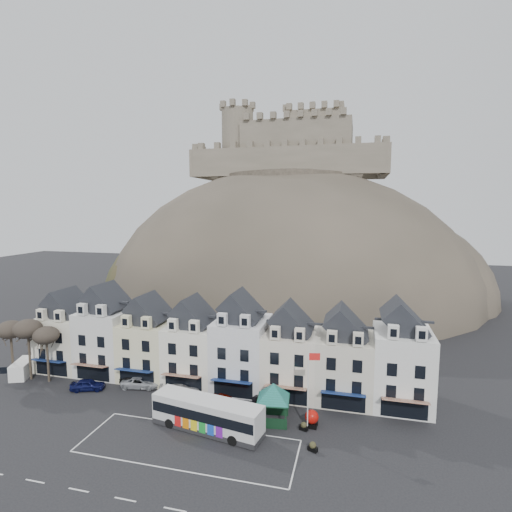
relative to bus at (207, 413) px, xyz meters
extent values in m
plane|color=black|center=(-2.85, -4.43, -1.96)|extent=(300.00, 300.00, 0.00)
cube|color=silver|center=(-0.85, -3.18, -1.96)|extent=(22.00, 7.50, 0.01)
cube|color=silver|center=(-26.65, 11.57, 2.04)|extent=(6.80, 8.00, 8.00)
cube|color=black|center=(-26.65, 11.57, 7.24)|extent=(6.80, 5.76, 2.80)
cube|color=silver|center=(-28.15, 7.97, 6.94)|extent=(1.20, 0.80, 1.60)
cube|color=silver|center=(-25.16, 7.97, 6.94)|extent=(1.20, 0.80, 1.60)
cube|color=black|center=(-26.65, 7.54, -0.66)|extent=(5.10, 0.06, 2.20)
cube|color=navy|center=(-26.65, 6.87, 0.64)|extent=(5.10, 1.29, 0.43)
cube|color=silver|center=(-19.85, 11.57, 2.64)|extent=(6.80, 8.00, 9.20)
cube|color=black|center=(-19.85, 11.57, 8.44)|extent=(6.80, 5.76, 2.80)
cube|color=silver|center=(-21.35, 7.97, 8.14)|extent=(1.20, 0.80, 1.60)
cube|color=silver|center=(-18.36, 7.97, 8.14)|extent=(1.20, 0.80, 1.60)
cube|color=black|center=(-19.85, 7.54, -0.66)|extent=(5.10, 0.06, 2.20)
cube|color=maroon|center=(-19.85, 6.87, 0.64)|extent=(5.10, 1.29, 0.43)
cube|color=beige|center=(-13.05, 11.57, 2.04)|extent=(6.80, 8.00, 8.00)
cube|color=black|center=(-13.05, 11.57, 7.24)|extent=(6.80, 5.76, 2.80)
cube|color=beige|center=(-14.55, 7.97, 6.94)|extent=(1.20, 0.80, 1.60)
cube|color=beige|center=(-11.56, 7.97, 6.94)|extent=(1.20, 0.80, 1.60)
cube|color=black|center=(-13.05, 7.54, -0.66)|extent=(5.10, 0.06, 2.20)
cube|color=navy|center=(-13.05, 6.87, 0.64)|extent=(5.10, 1.29, 0.43)
cube|color=white|center=(-6.25, 11.57, 2.04)|extent=(6.80, 8.00, 8.00)
cube|color=black|center=(-6.25, 11.57, 7.24)|extent=(6.80, 5.76, 2.80)
cube|color=white|center=(-7.75, 7.97, 6.94)|extent=(1.20, 0.80, 1.60)
cube|color=white|center=(-4.76, 7.97, 6.94)|extent=(1.20, 0.80, 1.60)
cube|color=black|center=(-6.25, 7.54, -0.66)|extent=(5.10, 0.06, 2.20)
cube|color=maroon|center=(-6.25, 6.87, 0.64)|extent=(5.10, 1.29, 0.43)
cube|color=silver|center=(0.55, 11.57, 2.64)|extent=(6.80, 8.00, 9.20)
cube|color=black|center=(0.55, 11.57, 8.44)|extent=(6.80, 5.76, 2.80)
cube|color=silver|center=(-0.95, 7.97, 8.14)|extent=(1.20, 0.80, 1.60)
cube|color=silver|center=(2.04, 7.97, 8.14)|extent=(1.20, 0.80, 1.60)
cube|color=black|center=(0.55, 7.54, -0.66)|extent=(5.10, 0.06, 2.20)
cube|color=navy|center=(0.55, 6.87, 0.64)|extent=(5.10, 1.29, 0.43)
cube|color=silver|center=(7.35, 11.57, 2.04)|extent=(6.80, 8.00, 8.00)
cube|color=black|center=(7.35, 11.57, 7.24)|extent=(6.80, 5.76, 2.80)
cube|color=silver|center=(5.85, 7.97, 6.94)|extent=(1.20, 0.80, 1.60)
cube|color=silver|center=(8.84, 7.97, 6.94)|extent=(1.20, 0.80, 1.60)
cube|color=black|center=(7.35, 7.54, -0.66)|extent=(5.10, 0.06, 2.20)
cube|color=maroon|center=(7.35, 6.87, 0.64)|extent=(5.10, 1.29, 0.43)
cube|color=beige|center=(14.15, 11.57, 2.04)|extent=(6.80, 8.00, 8.00)
cube|color=black|center=(14.15, 11.57, 7.24)|extent=(6.80, 5.76, 2.80)
cube|color=beige|center=(12.65, 7.97, 6.94)|extent=(1.20, 0.80, 1.60)
cube|color=beige|center=(15.64, 7.97, 6.94)|extent=(1.20, 0.80, 1.60)
cube|color=black|center=(14.15, 7.54, -0.66)|extent=(5.10, 0.06, 2.20)
cube|color=navy|center=(14.15, 6.87, 0.64)|extent=(5.10, 1.29, 0.43)
cube|color=white|center=(20.95, 11.57, 2.64)|extent=(6.80, 8.00, 9.20)
cube|color=black|center=(20.95, 11.57, 8.44)|extent=(6.80, 5.76, 2.80)
cube|color=white|center=(19.45, 7.97, 8.14)|extent=(1.20, 0.80, 1.60)
cube|color=white|center=(22.44, 7.97, 8.14)|extent=(1.20, 0.80, 1.60)
cube|color=black|center=(20.95, 7.54, -0.66)|extent=(5.10, 0.06, 2.20)
cube|color=maroon|center=(20.95, 6.87, 0.64)|extent=(5.10, 1.29, 0.43)
ellipsoid|color=#3A352D|center=(-2.85, 65.57, -1.96)|extent=(96.00, 76.00, 68.00)
ellipsoid|color=#2E361B|center=(-24.85, 59.57, -1.96)|extent=(52.00, 44.00, 42.00)
ellipsoid|color=#3A352D|center=(21.15, 69.57, -1.96)|extent=(56.00, 48.00, 46.00)
ellipsoid|color=#2E361B|center=(-6.85, 51.57, -1.96)|extent=(40.00, 28.00, 28.00)
ellipsoid|color=#3A352D|center=(7.15, 53.57, -1.96)|extent=(36.00, 28.00, 24.00)
cylinder|color=#3A352D|center=(-2.85, 65.57, 29.04)|extent=(30.00, 30.00, 3.00)
cube|color=#665E4E|center=(-2.85, 61.57, 33.54)|extent=(48.00, 2.20, 7.00)
cube|color=#665E4E|center=(-2.85, 81.57, 33.54)|extent=(48.00, 2.20, 7.00)
cube|color=#665E4E|center=(-26.85, 71.57, 33.54)|extent=(2.20, 22.00, 7.00)
cube|color=#665E4E|center=(21.15, 71.57, 33.54)|extent=(2.20, 22.00, 7.00)
cube|color=#665E4E|center=(-0.85, 71.57, 39.04)|extent=(28.00, 18.00, 10.00)
cube|color=#665E4E|center=(3.15, 73.57, 40.54)|extent=(14.00, 12.00, 13.00)
cylinder|color=#665E4E|center=(-16.85, 67.57, 39.04)|extent=(8.40, 8.40, 18.00)
cylinder|color=silver|center=(3.15, 73.57, 49.54)|extent=(0.16, 0.16, 5.00)
cylinder|color=#31281F|center=(-31.85, 6.07, 0.91)|extent=(0.32, 0.32, 5.74)
ellipsoid|color=#383028|center=(-31.85, 6.07, 5.01)|extent=(3.61, 3.61, 2.54)
cylinder|color=#31281F|center=(-28.85, 6.07, 1.05)|extent=(0.32, 0.32, 6.02)
ellipsoid|color=#383028|center=(-28.85, 6.07, 5.35)|extent=(3.78, 3.78, 2.67)
cylinder|color=#31281F|center=(-25.85, 6.07, 0.77)|extent=(0.32, 0.32, 5.46)
ellipsoid|color=#383028|center=(-25.85, 6.07, 4.67)|extent=(3.43, 3.43, 2.42)
cube|color=#262628|center=(0.00, 0.00, -1.56)|extent=(12.88, 5.07, 0.57)
cube|color=silver|center=(0.00, 0.00, 0.11)|extent=(12.87, 5.02, 2.88)
cube|color=black|center=(0.00, 0.00, 0.27)|extent=(12.63, 5.06, 1.08)
cube|color=silver|center=(0.00, 0.00, 1.41)|extent=(12.60, 4.86, 0.29)
cube|color=orange|center=(6.13, -1.09, 1.21)|extent=(0.31, 1.36, 0.32)
cylinder|color=black|center=(3.48, -1.93, -1.45)|extent=(1.14, 0.55, 1.10)
cylinder|color=black|center=(3.94, 0.61, -1.45)|extent=(1.14, 0.55, 1.10)
cylinder|color=black|center=(-4.18, -0.56, -1.45)|extent=(1.14, 0.55, 1.10)
cylinder|color=black|center=(-3.73, 1.98, -1.45)|extent=(1.14, 0.55, 1.10)
cube|color=black|center=(4.93, 4.73, -0.66)|extent=(0.18, 0.18, 2.61)
cube|color=black|center=(7.84, 5.11, -0.66)|extent=(0.18, 0.18, 2.61)
cube|color=black|center=(5.30, 1.82, -0.66)|extent=(0.18, 0.18, 2.61)
cube|color=black|center=(8.21, 2.20, -0.66)|extent=(0.18, 0.18, 2.61)
cube|color=black|center=(6.57, 3.46, 0.65)|extent=(4.01, 4.01, 0.13)
cone|color=#15604E|center=(6.57, 3.46, 1.63)|extent=(7.13, 7.13, 1.96)
cube|color=black|center=(10.89, 3.56, -1.72)|extent=(1.34, 1.34, 0.49)
sphere|color=#B4100A|center=(10.89, 3.56, -0.84)|extent=(1.52, 1.52, 1.52)
cylinder|color=silver|center=(10.52, 2.78, 2.52)|extent=(0.13, 0.13, 8.95)
cube|color=red|center=(11.12, 2.91, 6.32)|extent=(1.21, 0.29, 0.78)
cube|color=white|center=(-30.82, 6.79, -0.87)|extent=(3.72, 5.22, 2.18)
cube|color=black|center=(-30.82, 6.79, -0.45)|extent=(1.86, 0.82, 0.94)
cube|color=black|center=(11.51, -0.93, -1.72)|extent=(1.08, 0.83, 0.48)
sphere|color=#2E361B|center=(11.51, -0.93, -1.33)|extent=(0.67, 0.67, 0.67)
cube|color=black|center=(10.15, 2.57, -1.73)|extent=(1.03, 0.74, 0.46)
sphere|color=#2E361B|center=(10.15, 2.57, -1.36)|extent=(0.65, 0.65, 0.65)
imported|color=#0C103F|center=(-18.85, 5.07, -1.22)|extent=(4.70, 3.13, 1.49)
imported|color=black|center=(-13.65, 7.57, -1.33)|extent=(4.01, 2.12, 1.26)
imported|color=#B4B7BD|center=(-12.45, 7.57, -1.25)|extent=(5.39, 3.20, 1.43)
imported|color=silver|center=(-6.20, 6.37, -1.21)|extent=(5.60, 3.61, 1.51)
imported|color=#5F0E05|center=(0.09, 5.66, -1.29)|extent=(4.17, 2.48, 1.33)
imported|color=black|center=(5.18, 6.71, -1.34)|extent=(3.95, 2.75, 1.24)
camera|label=1|loc=(15.15, -38.19, 22.17)|focal=28.00mm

